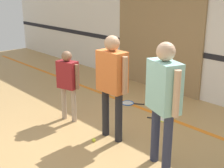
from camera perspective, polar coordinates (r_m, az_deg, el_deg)
name	(u,v)px	position (r m, az deg, el deg)	size (l,w,h in m)	color
ground_plane	(99,136)	(5.40, -2.34, -9.52)	(16.00, 16.00, 0.00)	tan
wall_back	(200,28)	(7.02, 15.75, 9.91)	(16.00, 0.07, 3.20)	silver
wall_panel	(157,41)	(7.68, 8.21, 7.85)	(2.56, 0.05, 2.36)	#93754C
floor_stripe	(155,113)	(6.35, 7.89, -5.32)	(14.40, 0.10, 0.01)	orange
person_instructor	(112,77)	(4.95, 0.00, 1.31)	(0.66, 0.28, 1.73)	#232328
person_student_left	(68,78)	(5.78, -8.11, 1.04)	(0.50, 0.29, 1.34)	tan
person_student_right	(164,93)	(4.18, 9.43, -1.61)	(0.64, 0.43, 1.78)	#2D334C
racket_spare_on_floor	(165,119)	(6.09, 9.60, -6.36)	(0.50, 0.40, 0.03)	#C6D838
racket_second_spare	(128,103)	(6.81, 3.01, -3.51)	(0.51, 0.42, 0.03)	blue
tennis_ball_near_instructor	(94,140)	(5.22, -3.36, -10.16)	(0.07, 0.07, 0.07)	#CCE038
tennis_ball_by_spare_racket	(170,121)	(5.99, 10.64, -6.63)	(0.07, 0.07, 0.07)	#CCE038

